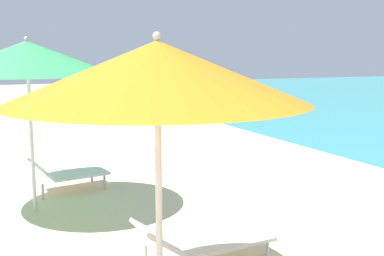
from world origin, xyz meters
TOP-DOWN VIEW (x-y plane):
  - umbrella_second at (0.39, 3.39)m, footprint 2.17×2.17m
  - lounger_second_shoreside at (1.32, 4.58)m, footprint 1.55×0.66m
  - umbrella_farthest at (-0.16, 7.11)m, footprint 2.44×2.44m
  - lounger_farthest_shoreside at (0.44, 8.02)m, footprint 1.33×0.87m

SIDE VIEW (x-z plane):
  - lounger_second_shoreside at x=1.32m, z-range 0.00..0.56m
  - lounger_farthest_shoreside at x=0.44m, z-range 0.02..0.62m
  - umbrella_second at x=0.39m, z-range 0.92..3.32m
  - umbrella_farthest at x=-0.16m, z-range 0.96..3.47m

